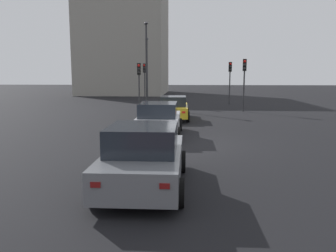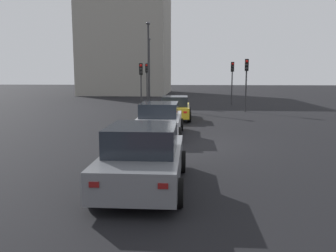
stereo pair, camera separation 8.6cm
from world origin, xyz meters
The scene contains 11 objects.
ground_plane centered at (0.00, 0.00, -0.10)m, with size 160.00×160.00×0.20m, color black.
car_yellow_right_lead centered at (7.77, 1.40, 0.72)m, with size 4.56×2.09×1.48m.
car_white_right_second centered at (1.62, 1.78, 0.75)m, with size 4.81×2.13×1.57m.
car_grey_right_third centered at (-5.73, 1.46, 0.77)m, with size 4.38×2.10×1.61m.
traffic_light_near_left centered at (18.89, -3.35, 2.87)m, with size 0.32×0.29×3.99m.
traffic_light_near_right centered at (20.74, 4.98, 2.83)m, with size 0.32×0.30×3.92m.
traffic_light_far_left centered at (12.74, 4.34, 2.67)m, with size 0.32×0.30×3.70m.
traffic_light_far_right centered at (12.64, -3.73, 2.87)m, with size 0.32×0.30×3.99m.
street_lamp_kerbside centered at (15.51, 4.11, 4.24)m, with size 0.56×0.36×7.19m.
street_lamp_far centered at (19.71, 4.60, 3.80)m, with size 0.56×0.36×6.34m.
building_facade_left centered at (37.52, 10.00, 7.37)m, with size 14.28×11.73×14.74m, color gray.
Camera 1 is at (-14.16, 0.30, 2.84)m, focal length 36.96 mm.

